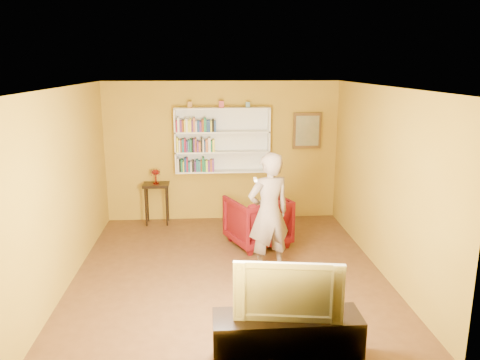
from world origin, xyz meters
name	(u,v)px	position (x,y,z in m)	size (l,w,h in m)	color
room_shell	(228,206)	(0.00, 0.00, 1.02)	(5.30, 5.80, 2.88)	#4B2E18
bookshelf	(222,140)	(0.00, 2.41, 1.59)	(1.80, 0.29, 1.23)	white
books_row_lower	(195,165)	(-0.52, 2.30, 1.13)	(0.70, 0.18, 0.27)	silver
books_row_middle	(195,145)	(-0.51, 2.30, 1.51)	(0.71, 0.19, 0.27)	yellow
books_row_upper	(196,126)	(-0.49, 2.31, 1.89)	(0.74, 0.19, 0.26)	maroon
ornament_left	(190,105)	(-0.60, 2.35, 2.27)	(0.08, 0.08, 0.11)	olive
ornament_centre	(221,104)	(-0.01, 2.35, 2.28)	(0.09, 0.09, 0.12)	#AE3A46
ornament_right	(248,105)	(0.48, 2.35, 2.26)	(0.07, 0.07, 0.10)	slate
framed_painting	(307,131)	(1.65, 2.46, 1.75)	(0.55, 0.05, 0.70)	#513617
console_table	(156,191)	(-1.27, 2.25, 0.66)	(0.49, 0.37, 0.80)	black
ruby_lustre	(156,173)	(-1.27, 2.25, 0.99)	(0.17, 0.17, 0.27)	maroon
armchair	(258,221)	(0.54, 1.04, 0.42)	(0.90, 0.93, 0.85)	#48050D
person	(269,213)	(0.58, -0.03, 0.90)	(0.66, 0.43, 1.80)	#6C5B4F
game_remote	(255,180)	(0.35, -0.35, 1.49)	(0.04, 0.15, 0.04)	white
tv_cabinet	(287,339)	(0.48, -2.25, 0.27)	(1.50, 0.45, 0.54)	black
television	(288,288)	(0.48, -2.25, 0.85)	(1.07, 0.14, 0.62)	black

